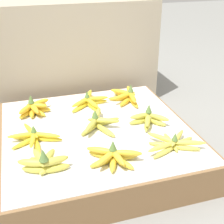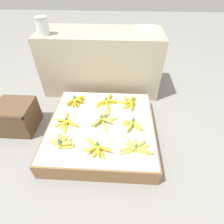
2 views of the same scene
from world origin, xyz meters
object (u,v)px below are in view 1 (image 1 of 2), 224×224
banana_bunch_front_midleft (113,157)px  banana_bunch_front_midright (173,143)px  banana_bunch_front_left (44,163)px  banana_bunch_back_midright (127,96)px  banana_bunch_middle_midright (148,119)px  banana_bunch_middle_left (34,137)px  banana_bunch_middle_midleft (98,122)px  banana_bunch_back_left (34,108)px  banana_bunch_back_midleft (89,101)px

banana_bunch_front_midleft → banana_bunch_front_midright: 0.29m
banana_bunch_front_left → banana_bunch_back_midright: 0.76m
banana_bunch_back_midright → banana_bunch_front_left: bearing=-135.7°
banana_bunch_front_midright → banana_bunch_middle_midright: bearing=95.8°
banana_bunch_middle_left → banana_bunch_back_midright: bearing=27.5°
banana_bunch_middle_midleft → banana_bunch_back_left: (-0.29, 0.25, 0.00)m
banana_bunch_front_midleft → banana_bunch_middle_left: bearing=138.6°
banana_bunch_middle_midleft → banana_bunch_front_midleft: bearing=-93.3°
banana_bunch_front_midright → banana_bunch_middle_left: bearing=157.8°
banana_bunch_back_left → banana_bunch_back_midright: size_ratio=0.72×
banana_bunch_middle_left → banana_bunch_back_midleft: (0.34, 0.30, 0.00)m
banana_bunch_front_left → banana_bunch_back_midleft: 0.61m
banana_bunch_front_midright → banana_bunch_back_midleft: 0.60m
banana_bunch_middle_midright → banana_bunch_back_left: bearing=151.2°
banana_bunch_front_left → banana_bunch_front_midright: bearing=-0.9°
banana_bunch_front_left → banana_bunch_middle_left: (-0.03, 0.23, -0.01)m
banana_bunch_front_midleft → banana_bunch_front_left: bearing=172.9°
banana_bunch_middle_midright → banana_bunch_back_midright: 0.31m
banana_bunch_middle_midleft → banana_bunch_back_left: banana_bunch_back_left is taller
banana_bunch_middle_midleft → banana_bunch_back_midright: size_ratio=1.09×
banana_bunch_front_midleft → banana_bunch_back_midright: size_ratio=0.90×
banana_bunch_front_midleft → banana_bunch_middle_midleft: bearing=86.7°
banana_bunch_middle_midright → banana_bunch_back_left: 0.62m
banana_bunch_middle_left → banana_bunch_middle_midleft: banana_bunch_middle_midleft is taller
banana_bunch_middle_left → banana_bunch_back_left: bearing=84.4°
banana_bunch_middle_left → banana_bunch_front_left: bearing=-83.8°
banana_bunch_front_left → banana_bunch_middle_midright: 0.59m
banana_bunch_front_midleft → banana_bunch_front_midright: bearing=5.0°
banana_bunch_middle_midleft → banana_bunch_middle_midright: same height
banana_bunch_front_midright → banana_bunch_back_midleft: (-0.26, 0.54, 0.00)m
banana_bunch_back_midleft → banana_bunch_middle_left: bearing=-138.6°
banana_bunch_front_midleft → banana_bunch_middle_midleft: (0.02, 0.31, -0.00)m
banana_bunch_middle_midleft → banana_bunch_back_left: 0.38m
banana_bunch_front_left → banana_bunch_middle_midright: size_ratio=1.07×
banana_bunch_middle_left → banana_bunch_middle_midright: size_ratio=1.34×
banana_bunch_middle_midright → banana_bunch_back_midright: bearing=90.6°
banana_bunch_front_left → banana_bunch_back_left: bearing=89.7°
banana_bunch_front_left → banana_bunch_middle_midright: (0.54, 0.22, -0.00)m
banana_bunch_front_left → banana_bunch_middle_left: bearing=96.2°
banana_bunch_middle_midleft → banana_bunch_back_midleft: size_ratio=1.01×
banana_bunch_front_left → banana_bunch_front_midright: banana_bunch_front_left is taller
banana_bunch_front_left → banana_bunch_middle_midright: bearing=22.0°
banana_bunch_front_left → banana_bunch_back_left: banana_bunch_front_left is taller
banana_bunch_middle_midleft → banana_bunch_back_midright: (0.25, 0.26, 0.00)m
banana_bunch_middle_midleft → banana_bunch_front_left: bearing=-137.4°
banana_bunch_middle_left → banana_bunch_back_midleft: banana_bunch_back_midleft is taller
banana_bunch_middle_midright → banana_bunch_back_left: (-0.54, 0.30, -0.00)m
banana_bunch_front_midright → banana_bunch_back_midleft: banana_bunch_back_midleft is taller
banana_bunch_front_midright → banana_bunch_middle_left: (-0.59, 0.24, -0.00)m
banana_bunch_front_midleft → banana_bunch_middle_midright: same height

